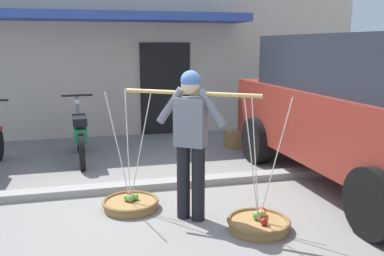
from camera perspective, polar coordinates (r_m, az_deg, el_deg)
The scene contains 9 objects.
ground_plane at distance 5.22m, azimuth -4.13°, elevation -10.76°, with size 90.00×90.00×0.00m, color gray.
sidewalk_curb at distance 5.85m, azimuth -5.34°, elevation -7.76°, with size 20.00×0.24×0.10m, color gray.
fruit_vendor at distance 4.59m, azimuth -0.17°, elevation -1.06°, with size 1.31×0.94×1.70m.
fruit_basket_left_side at distance 4.67m, azimuth 9.13°, elevation -12.70°, with size 0.69×0.69×1.45m.
fruit_basket_right_side at distance 5.18m, azimuth -8.43°, elevation -10.13°, with size 0.69×0.69×1.45m.
motorcycle_second_in_row at distance 7.34m, azimuth -15.13°, elevation -0.88°, with size 0.54×1.82×1.09m.
parked_truck at distance 6.17m, azimuth 23.06°, elevation 2.71°, with size 2.24×4.85×2.10m.
storefront_building at distance 11.51m, azimuth -15.91°, elevation 11.69°, with size 13.00×6.00×4.20m.
wooden_crate at distance 8.10m, azimuth 6.20°, elevation -1.52°, with size 0.44×0.36×0.32m, color olive.
Camera 1 is at (-0.81, -4.76, 1.97)m, focal length 38.86 mm.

